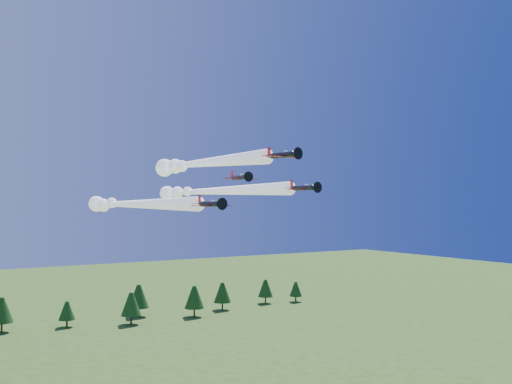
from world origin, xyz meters
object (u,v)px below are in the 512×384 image
plane_left (130,204)px  plane_right (210,191)px  plane_lead (199,163)px  plane_slot (240,177)px

plane_left → plane_right: (18.84, 0.36, 2.91)m
plane_lead → plane_right: 20.74m
plane_left → plane_slot: (11.53, -25.72, 4.81)m
plane_lead → plane_slot: size_ratio=5.87×
plane_lead → plane_right: plane_lead is taller
plane_lead → plane_slot: (3.62, -9.15, -3.00)m
plane_left → plane_right: plane_right is taller
plane_lead → plane_left: size_ratio=0.74×
plane_right → plane_left: bearing=177.4°
plane_left → plane_slot: bearing=-70.4°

